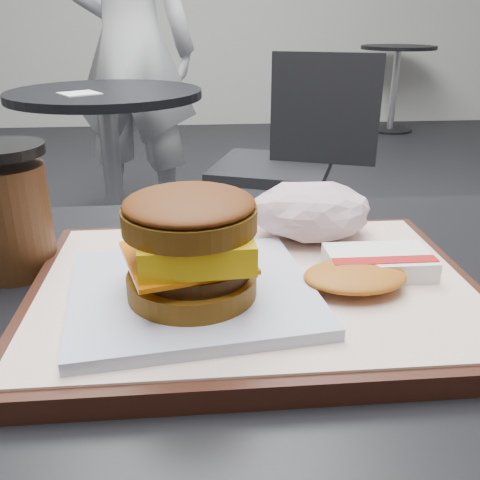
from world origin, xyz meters
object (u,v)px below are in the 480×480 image
coffee_cup (10,214)px  patron (130,48)px  breakfast_sandwich (192,257)px  crumpled_wrapper (311,211)px  neighbor_table (110,145)px  neighbor_chair (290,155)px  hash_brown (368,269)px  serving_tray (255,291)px

coffee_cup → patron: size_ratio=0.07×
breakfast_sandwich → coffee_cup: (-0.17, 0.11, -0.00)m
breakfast_sandwich → crumpled_wrapper: size_ratio=1.71×
neighbor_table → breakfast_sandwich: bearing=-79.4°
neighbor_chair → patron: 1.05m
breakfast_sandwich → neighbor_chair: bearing=77.0°
hash_brown → patron: patron is taller
coffee_cup → neighbor_chair: size_ratio=0.14×
serving_tray → neighbor_chair: neighbor_chair is taller
serving_tray → neighbor_table: 1.67m
serving_tray → hash_brown: hash_brown is taller
breakfast_sandwich → crumpled_wrapper: breakfast_sandwich is taller
serving_tray → breakfast_sandwich: 0.08m
breakfast_sandwich → neighbor_table: (-0.31, 1.65, -0.28)m
serving_tray → patron: size_ratio=0.22×
breakfast_sandwich → hash_brown: size_ratio=1.75×
breakfast_sandwich → patron: patron is taller
hash_brown → crumpled_wrapper: (-0.03, 0.10, 0.02)m
crumpled_wrapper → coffee_cup: 0.29m
breakfast_sandwich → crumpled_wrapper: 0.18m
crumpled_wrapper → breakfast_sandwich: bearing=-133.2°
hash_brown → coffee_cup: 0.33m
neighbor_chair → coffee_cup: bearing=-109.9°
breakfast_sandwich → neighbor_chair: (0.37, 1.59, -0.32)m
serving_tray → neighbor_table: serving_tray is taller
coffee_cup → patron: patron is taller
hash_brown → crumpled_wrapper: bearing=106.0°
serving_tray → hash_brown: 0.10m
serving_tray → neighbor_table: bearing=102.6°
breakfast_sandwich → serving_tray: bearing=32.1°
crumpled_wrapper → coffee_cup: size_ratio=0.99×
neighbor_chair → patron: (-0.65, 0.75, 0.35)m
hash_brown → coffee_cup: bearing=165.0°
serving_tray → breakfast_sandwich: (-0.05, -0.03, 0.05)m
serving_tray → neighbor_table: (-0.36, 1.62, -0.23)m
serving_tray → patron: (-0.33, 2.30, 0.08)m
crumpled_wrapper → hash_brown: bearing=-74.0°
hash_brown → breakfast_sandwich: bearing=-169.9°
hash_brown → serving_tray: bearing=176.2°
patron → breakfast_sandwich: bearing=112.4°
coffee_cup → neighbor_table: bearing=95.3°
crumpled_wrapper → neighbor_chair: size_ratio=0.14×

